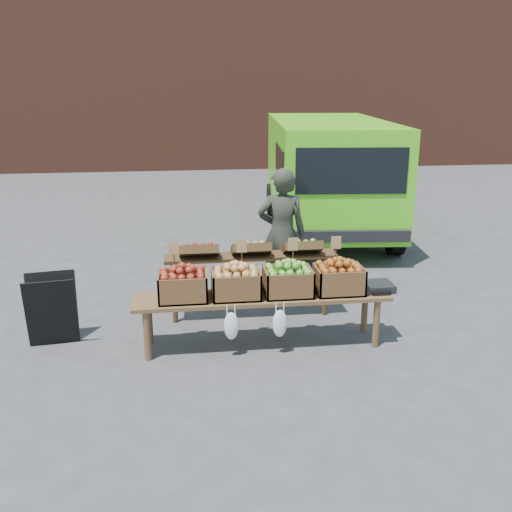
{
  "coord_description": "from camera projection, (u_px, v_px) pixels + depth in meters",
  "views": [
    {
      "loc": [
        0.14,
        -5.1,
        2.74
      ],
      "look_at": [
        0.92,
        0.96,
        0.85
      ],
      "focal_mm": 40.0,
      "sensor_mm": 36.0,
      "label": 1
    }
  ],
  "objects": [
    {
      "name": "crate_russet_pears",
      "position": [
        236.0,
        284.0,
        5.93
      ],
      "size": [
        0.5,
        0.4,
        0.28
      ],
      "primitive_type": null,
      "color": "#A9893E",
      "rests_on": "display_bench"
    },
    {
      "name": "display_bench",
      "position": [
        262.0,
        320.0,
        6.09
      ],
      "size": [
        2.7,
        0.56,
        0.57
      ],
      "primitive_type": null,
      "color": "brown",
      "rests_on": "ground"
    },
    {
      "name": "vendor",
      "position": [
        282.0,
        234.0,
        7.3
      ],
      "size": [
        0.68,
        0.5,
        1.7
      ],
      "primitive_type": "imported",
      "rotation": [
        0.0,
        0.0,
        2.99
      ],
      "color": "#2B2F24",
      "rests_on": "ground"
    },
    {
      "name": "crate_golden_apples",
      "position": [
        183.0,
        286.0,
        5.86
      ],
      "size": [
        0.5,
        0.4,
        0.28
      ],
      "primitive_type": null,
      "color": "maroon",
      "rests_on": "display_bench"
    },
    {
      "name": "brick_building",
      "position": [
        173.0,
        6.0,
        18.36
      ],
      "size": [
        24.0,
        4.0,
        10.0
      ],
      "primitive_type": "cube",
      "color": "brown",
      "rests_on": "ground"
    },
    {
      "name": "ground",
      "position": [
        177.0,
        370.0,
        5.63
      ],
      "size": [
        80.0,
        80.0,
        0.0
      ],
      "primitive_type": "plane",
      "color": "#424244"
    },
    {
      "name": "weighing_scale",
      "position": [
        377.0,
        286.0,
        6.14
      ],
      "size": [
        0.34,
        0.3,
        0.08
      ],
      "primitive_type": "cube",
      "color": "black",
      "rests_on": "display_bench"
    },
    {
      "name": "chalkboard_sign",
      "position": [
        52.0,
        310.0,
        6.09
      ],
      "size": [
        0.55,
        0.35,
        0.79
      ],
      "primitive_type": null,
      "rotation": [
        0.0,
        0.0,
        0.14
      ],
      "color": "black",
      "rests_on": "ground"
    },
    {
      "name": "back_table",
      "position": [
        251.0,
        277.0,
        6.7
      ],
      "size": [
        2.1,
        0.44,
        1.04
      ],
      "primitive_type": null,
      "color": "#402C16",
      "rests_on": "ground"
    },
    {
      "name": "crate_red_apples",
      "position": [
        288.0,
        282.0,
        6.0
      ],
      "size": [
        0.5,
        0.4,
        0.28
      ],
      "primitive_type": null,
      "color": "#52A02B",
      "rests_on": "display_bench"
    },
    {
      "name": "crate_green_apples",
      "position": [
        339.0,
        279.0,
        6.06
      ],
      "size": [
        0.5,
        0.4,
        0.28
      ],
      "primitive_type": null,
      "color": "#954915",
      "rests_on": "display_bench"
    },
    {
      "name": "delivery_van",
      "position": [
        327.0,
        178.0,
        10.4
      ],
      "size": [
        2.52,
        4.78,
        2.06
      ],
      "primitive_type": null,
      "rotation": [
        0.0,
        0.0,
        -0.09
      ],
      "color": "#58D71D",
      "rests_on": "ground"
    }
  ]
}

